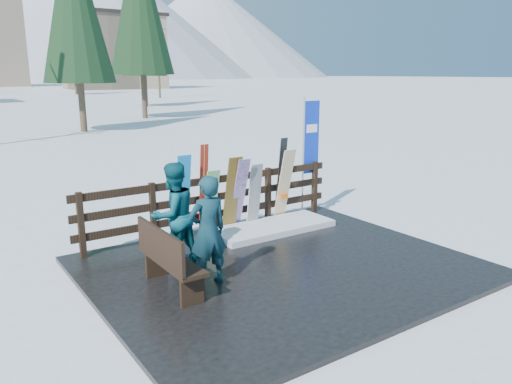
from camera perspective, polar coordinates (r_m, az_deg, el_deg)
ground at (r=8.36m, az=2.93°, el=-8.83°), size 700.00×700.00×0.00m
deck at (r=8.35m, az=2.93°, el=-8.58°), size 6.00×5.00×0.08m
fence at (r=9.88m, az=-4.75°, el=-0.83°), size 5.60×0.10×1.15m
snow_patch at (r=10.07m, az=1.87°, el=-4.05°), size 2.52×1.00×0.12m
bench at (r=7.31m, az=-10.09°, el=-7.39°), size 0.41×1.50×0.97m
snowboard_0 at (r=9.30m, az=-8.36°, el=-0.76°), size 0.27×0.27×1.66m
snowboard_1 at (r=9.60m, az=-5.20°, el=-1.27°), size 0.27×0.31×1.32m
snowboard_2 at (r=9.81m, az=-2.77°, el=-0.28°), size 0.30×0.36×1.53m
snowboard_3 at (r=9.90m, az=-1.94°, el=-0.28°), size 0.26×0.46×1.48m
snowboard_4 at (r=10.11m, az=-0.18°, el=-0.44°), size 0.28×0.21×1.32m
snowboard_5 at (r=10.52m, az=3.24°, el=0.75°), size 0.29×0.41×1.56m
ski_pair_a at (r=9.55m, az=-6.02°, el=0.13°), size 0.16×0.19×1.80m
ski_pair_b at (r=10.52m, az=2.84°, el=1.41°), size 0.17×0.24×1.79m
rental_flag at (r=11.14m, az=6.13°, el=5.72°), size 0.45×0.04×2.60m
person_front at (r=7.37m, az=-5.52°, el=-4.44°), size 0.61×0.40×1.67m
person_back at (r=8.16m, az=-9.42°, el=-2.61°), size 0.96×0.82×1.72m
trees at (r=54.63m, az=-26.59°, el=14.62°), size 42.16×68.83×12.19m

